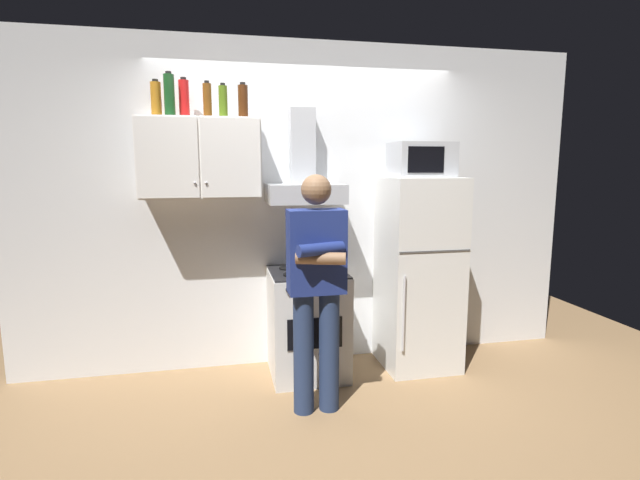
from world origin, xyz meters
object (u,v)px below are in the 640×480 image
Objects in this scene: bottle_beer_brown at (207,100)px; bottle_wine_green at (169,95)px; upper_cabinet at (200,158)px; stove_oven at (308,323)px; bottle_rum_dark at (243,101)px; refrigerator at (418,273)px; person_standing at (317,285)px; range_hood at (304,178)px; bottle_soda_red at (184,99)px; bottle_liquor_amber at (156,99)px; cooking_pot at (327,266)px; bottle_olive_oil at (223,102)px; microwave at (421,160)px.

bottle_wine_green is (-0.27, -0.01, 0.03)m from bottle_beer_brown.
stove_oven is at bearing -8.90° from upper_cabinet.
bottle_wine_green is (-0.20, -0.03, 0.45)m from upper_cabinet.
bottle_rum_dark is (0.33, -0.01, 0.42)m from upper_cabinet.
stove_oven is 1.89m from bottle_beer_brown.
stove_oven is 1.81m from bottle_rum_dark.
person_standing is (-1.00, -0.61, 0.10)m from refrigerator.
upper_cabinet is at bearing 166.18° from bottle_beer_brown.
upper_cabinet is at bearing -179.91° from range_hood.
bottle_beer_brown is 0.27m from bottle_wine_green.
stove_oven is at bearing -10.33° from bottle_soda_red.
range_hood is (0.00, 0.13, 1.16)m from stove_oven.
refrigerator is at bearing 0.04° from stove_oven.
bottle_wine_green is 0.13m from bottle_liquor_amber.
refrigerator is at bearing -3.67° from bottle_beer_brown.
cooking_pot is at bearing 69.70° from person_standing.
refrigerator is at bearing -4.50° from bottle_rum_dark.
person_standing is at bearing -110.30° from cooking_pot.
upper_cabinet is 0.56× the size of refrigerator.
bottle_soda_red is at bearing 164.64° from cooking_pot.
bottle_beer_brown is at bearing 2.25° from bottle_wine_green.
refrigerator is 5.46× the size of bottle_soda_red.
stove_oven is 0.52m from cooking_pot.
upper_cabinet is 0.43m from bottle_beer_brown.
person_standing is at bearing -36.48° from bottle_wine_green.
upper_cabinet is at bearing 165.27° from cooking_pot.
refrigerator is 6.30× the size of bottle_olive_oil.
microwave is 1.77× the size of cooking_pot.
refrigerator is at bearing -5.05° from bottle_soda_red.
cooking_pot is (0.13, -0.12, 0.49)m from stove_oven.
stove_oven is 2.98× the size of bottle_soda_red.
range_hood is at bearing 172.45° from refrigerator.
range_hood is at bearing 117.88° from cooking_pot.
bottle_beer_brown reaches higher than microwave.
bottle_olive_oil is at bearing -9.58° from bottle_soda_red.
bottle_beer_brown is at bearing 133.71° from person_standing.
microwave is at bearing -3.05° from bottle_beer_brown.
bottle_wine_green is at bearing -172.36° from upper_cabinet.
bottle_beer_brown is at bearing 171.55° from stove_oven.
bottle_soda_red is (-1.85, 0.15, 0.45)m from microwave.
stove_oven is at bearing -8.60° from bottle_liquor_amber.
microwave is at bearing 32.00° from person_standing.
bottle_olive_oil is 0.39m from bottle_wine_green.
bottle_soda_red is (-0.90, 0.04, 0.59)m from range_hood.
upper_cabinet is at bearing 177.79° from bottle_rum_dark.
refrigerator is 1.17m from person_standing.
microwave is 1.45m from person_standing.
person_standing is (-1.00, -0.62, -0.84)m from microwave.
bottle_rum_dark is at bearing 175.50° from refrigerator.
bottle_wine_green is at bearing -177.75° from bottle_beer_brown.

